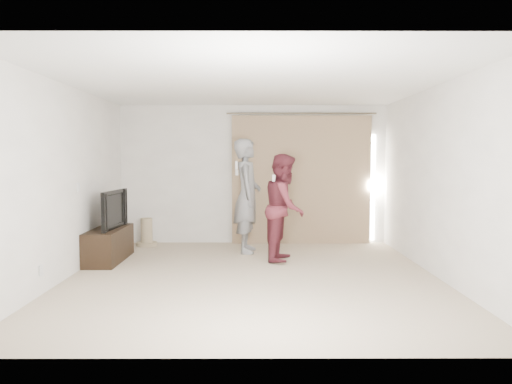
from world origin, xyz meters
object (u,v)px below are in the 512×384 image
person_man (247,196)px  tv_console (109,245)px  person_woman (285,207)px  tv (108,209)px

person_man → tv_console: bearing=-161.8°
tv_console → person_woman: size_ratio=0.79×
tv → person_man: 2.28m
tv_console → person_woman: person_woman is taller
tv_console → person_man: (2.16, 0.71, 0.71)m
person_woman → tv: bearing=-179.1°
tv_console → person_man: size_ratio=0.69×
person_woman → tv_console: bearing=-179.1°
tv_console → person_woman: 2.83m
tv → person_man: bearing=-68.0°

